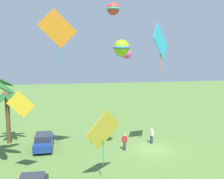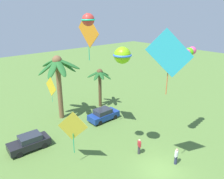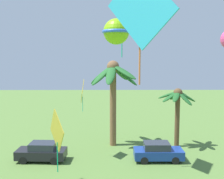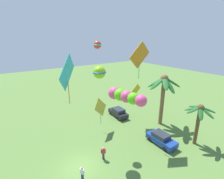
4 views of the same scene
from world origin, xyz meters
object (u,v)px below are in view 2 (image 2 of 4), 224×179
object	(u,v)px
kite_ball_0	(88,20)
kite_ball_1	(122,55)
spectator_0	(139,146)
parked_car_1	(29,142)
kite_diamond_4	(51,87)
spectator_1	(176,156)
kite_diamond_3	(73,127)
kite_diamond_5	(169,54)
parked_car_0	(103,115)
palm_tree_1	(100,78)
kite_tube_2	(185,54)
kite_diamond_6	(88,31)
palm_tree_0	(58,72)

from	to	relation	value
kite_ball_0	kite_ball_1	world-z (taller)	kite_ball_0
spectator_0	parked_car_1	bearing A→B (deg)	134.56
spectator_0	kite_ball_0	bearing A→B (deg)	154.99
parked_car_1	spectator_0	xyz separation A→B (m)	(7.53, -7.64, 0.06)
kite_diamond_4	kite_ball_1	bearing A→B (deg)	-71.72
spectator_1	kite_diamond_3	xyz separation A→B (m)	(-6.69, 6.03, 2.86)
spectator_1	kite_diamond_5	xyz separation A→B (m)	(-2.22, 0.13, 9.32)
spectator_0	kite_diamond_5	distance (m)	9.84
kite_ball_1	kite_diamond_3	size ratio (longest dim) A/B	0.43
kite_diamond_3	kite_diamond_5	bearing A→B (deg)	-52.85
kite_diamond_3	kite_diamond_4	xyz separation A→B (m)	(1.06, 5.66, 1.86)
parked_car_0	spectator_1	bearing A→B (deg)	-92.47
kite_diamond_3	parked_car_0	bearing A→B (deg)	33.42
spectator_0	kite_diamond_5	bearing A→B (deg)	-106.03
spectator_0	spectator_1	size ratio (longest dim) A/B	1.00
palm_tree_1	kite_tube_2	distance (m)	13.21
spectator_1	kite_diamond_4	size ratio (longest dim) A/B	0.59
kite_tube_2	kite_ball_1	bearing A→B (deg)	165.45
parked_car_0	spectator_0	world-z (taller)	spectator_0
spectator_0	kite_diamond_6	bearing A→B (deg)	101.31
palm_tree_1	kite_diamond_4	distance (m)	9.02
spectator_0	kite_diamond_3	size ratio (longest dim) A/B	0.39
palm_tree_1	kite_diamond_5	world-z (taller)	kite_diamond_5
spectator_1	spectator_0	bearing A→B (deg)	112.98
kite_tube_2	kite_diamond_5	world-z (taller)	kite_diamond_5
palm_tree_1	spectator_1	world-z (taller)	palm_tree_1
kite_tube_2	kite_diamond_4	size ratio (longest dim) A/B	1.30
kite_ball_1	kite_diamond_5	bearing A→B (deg)	-77.48
palm_tree_0	palm_tree_1	size ratio (longest dim) A/B	1.46
palm_tree_1	parked_car_0	xyz separation A→B (m)	(-2.38, -3.66, -3.38)
spectator_1	kite_tube_2	xyz separation A→B (m)	(3.34, 2.23, 8.38)
kite_ball_1	kite_diamond_5	xyz separation A→B (m)	(0.84, -3.76, 0.52)
kite_diamond_5	kite_diamond_3	bearing A→B (deg)	127.15
kite_tube_2	parked_car_0	bearing A→B (deg)	108.65
palm_tree_1	parked_car_1	world-z (taller)	palm_tree_1
palm_tree_1	parked_car_1	size ratio (longest dim) A/B	1.38
kite_diamond_3	kite_diamond_6	distance (m)	9.04
spectator_0	kite_diamond_6	size ratio (longest dim) A/B	0.36
parked_car_1	kite_diamond_6	distance (m)	12.24
parked_car_0	spectator_1	distance (m)	10.77
kite_ball_1	kite_ball_0	bearing A→B (deg)	153.45
kite_diamond_3	parked_car_1	bearing A→B (deg)	114.51
spectator_0	palm_tree_0	bearing A→B (deg)	98.46
kite_diamond_3	palm_tree_0	bearing A→B (deg)	67.66
kite_tube_2	kite_diamond_4	world-z (taller)	kite_tube_2
parked_car_0	kite_diamond_5	bearing A→B (deg)	-104.16
parked_car_1	kite_ball_1	size ratio (longest dim) A/B	2.24
kite_diamond_4	kite_diamond_5	xyz separation A→B (m)	(3.42, -11.57, 4.60)
spectator_1	kite_diamond_5	distance (m)	9.58
spectator_0	kite_diamond_5	size ratio (longest dim) A/B	0.34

